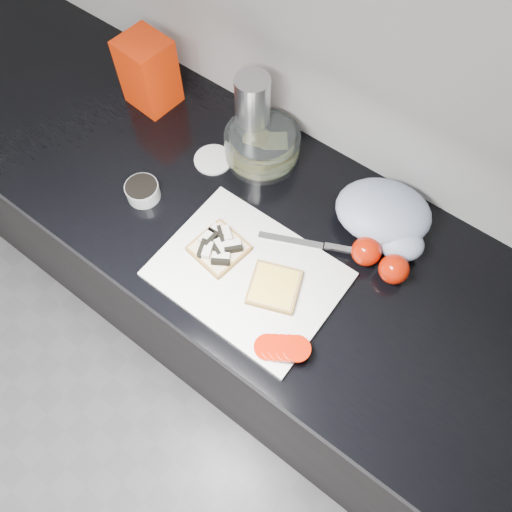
% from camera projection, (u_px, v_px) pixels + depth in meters
% --- Properties ---
extents(base_cabinet, '(3.50, 0.60, 0.86)m').
position_uv_depth(base_cabinet, '(241.00, 287.00, 1.63)').
color(base_cabinet, black).
rests_on(base_cabinet, ground).
extents(countertop, '(3.50, 0.64, 0.04)m').
position_uv_depth(countertop, '(236.00, 212.00, 1.24)').
color(countertop, black).
rests_on(countertop, base_cabinet).
extents(cutting_board, '(0.40, 0.30, 0.01)m').
position_uv_depth(cutting_board, '(248.00, 274.00, 1.13)').
color(cutting_board, silver).
rests_on(cutting_board, countertop).
extents(bread_left, '(0.13, 0.13, 0.04)m').
position_uv_depth(bread_left, '(219.00, 247.00, 1.14)').
color(bread_left, '#CDB390').
rests_on(bread_left, cutting_board).
extents(bread_right, '(0.14, 0.14, 0.02)m').
position_uv_depth(bread_right, '(274.00, 287.00, 1.10)').
color(bread_right, '#CDB390').
rests_on(bread_right, cutting_board).
extents(tomato_slices, '(0.12, 0.10, 0.02)m').
position_uv_depth(tomato_slices, '(282.00, 348.00, 1.03)').
color(tomato_slices, '#AE1704').
rests_on(tomato_slices, cutting_board).
extents(knife, '(0.21, 0.11, 0.01)m').
position_uv_depth(knife, '(319.00, 245.00, 1.15)').
color(knife, '#B4B4B8').
rests_on(knife, cutting_board).
extents(seed_tub, '(0.08, 0.08, 0.04)m').
position_uv_depth(seed_tub, '(142.00, 190.00, 1.22)').
color(seed_tub, '#999E9E').
rests_on(seed_tub, countertop).
extents(tub_lid, '(0.12, 0.12, 0.01)m').
position_uv_depth(tub_lid, '(213.00, 160.00, 1.29)').
color(tub_lid, silver).
rests_on(tub_lid, countertop).
extents(glass_bowl, '(0.19, 0.19, 0.08)m').
position_uv_depth(glass_bowl, '(262.00, 146.00, 1.26)').
color(glass_bowl, silver).
rests_on(glass_bowl, countertop).
extents(bread_bag, '(0.13, 0.12, 0.19)m').
position_uv_depth(bread_bag, '(149.00, 72.00, 1.31)').
color(bread_bag, red).
rests_on(bread_bag, countertop).
extents(steel_canister, '(0.09, 0.09, 0.21)m').
position_uv_depth(steel_canister, '(253.00, 112.00, 1.23)').
color(steel_canister, silver).
rests_on(steel_canister, countertop).
extents(grocery_bag, '(0.27, 0.24, 0.10)m').
position_uv_depth(grocery_bag, '(386.00, 216.00, 1.15)').
color(grocery_bag, '#9DA8C1').
rests_on(grocery_bag, countertop).
extents(whole_tomatoes, '(0.14, 0.07, 0.07)m').
position_uv_depth(whole_tomatoes, '(380.00, 260.00, 1.11)').
color(whole_tomatoes, '#AE1704').
rests_on(whole_tomatoes, countertop).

